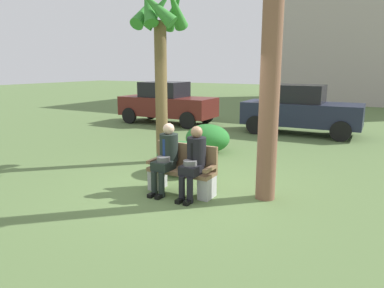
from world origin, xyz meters
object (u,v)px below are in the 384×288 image
(parked_car_near, at_px, (167,103))
(park_bench, at_px, (183,172))
(seated_man_left, at_px, (166,155))
(palm_tree_short, at_px, (160,34))
(seated_man_right, at_px, (194,159))
(shrub_near_bench, at_px, (208,138))
(shrub_mid_lawn, at_px, (182,157))
(parked_car_far, at_px, (301,110))

(parked_car_near, bearing_deg, park_bench, -54.70)
(park_bench, bearing_deg, parked_car_near, 125.30)
(seated_man_left, xyz_separation_m, parked_car_near, (-4.55, 6.94, 0.12))
(park_bench, height_order, palm_tree_short, palm_tree_short)
(seated_man_right, bearing_deg, park_bench, 157.78)
(seated_man_right, bearing_deg, parked_car_near, 126.48)
(seated_man_left, distance_m, shrub_near_bench, 3.35)
(shrub_near_bench, relative_size, shrub_mid_lawn, 1.08)
(seated_man_left, height_order, parked_car_near, parked_car_near)
(seated_man_right, distance_m, shrub_near_bench, 3.53)
(parked_car_far, bearing_deg, seated_man_left, -95.88)
(seated_man_right, xyz_separation_m, shrub_near_bench, (-1.38, 3.24, -0.33))
(park_bench, distance_m, shrub_mid_lawn, 1.25)
(park_bench, relative_size, parked_car_far, 0.32)
(palm_tree_short, bearing_deg, seated_man_right, -43.36)
(shrub_mid_lawn, bearing_deg, palm_tree_short, 146.93)
(seated_man_right, height_order, shrub_near_bench, seated_man_right)
(palm_tree_short, distance_m, shrub_mid_lawn, 2.88)
(park_bench, bearing_deg, seated_man_left, -155.57)
(shrub_mid_lawn, xyz_separation_m, parked_car_near, (-4.17, 5.76, 0.49))
(parked_car_far, bearing_deg, park_bench, -93.79)
(seated_man_left, height_order, palm_tree_short, palm_tree_short)
(shrub_near_bench, bearing_deg, parked_car_near, 135.38)
(seated_man_left, relative_size, shrub_near_bench, 1.05)
(park_bench, bearing_deg, parked_car_far, 86.21)
(park_bench, distance_m, seated_man_right, 0.46)
(park_bench, height_order, shrub_near_bench, park_bench)
(seated_man_right, relative_size, shrub_near_bench, 1.05)
(seated_man_left, relative_size, shrub_mid_lawn, 1.14)
(seated_man_left, bearing_deg, palm_tree_short, 126.23)
(seated_man_left, bearing_deg, parked_car_near, 123.26)
(palm_tree_short, relative_size, shrub_near_bench, 3.43)
(shrub_mid_lawn, bearing_deg, seated_man_left, -71.89)
(seated_man_right, xyz_separation_m, shrub_mid_lawn, (-0.97, 1.18, -0.36))
(seated_man_right, distance_m, shrub_mid_lawn, 1.57)
(palm_tree_short, bearing_deg, seated_man_left, -53.77)
(seated_man_right, height_order, parked_car_far, parked_car_far)
(seated_man_right, bearing_deg, shrub_mid_lawn, 129.30)
(park_bench, height_order, parked_car_near, parked_car_near)
(park_bench, relative_size, shrub_near_bench, 1.04)
(shrub_near_bench, relative_size, parked_car_near, 0.31)
(seated_man_left, height_order, shrub_near_bench, seated_man_left)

